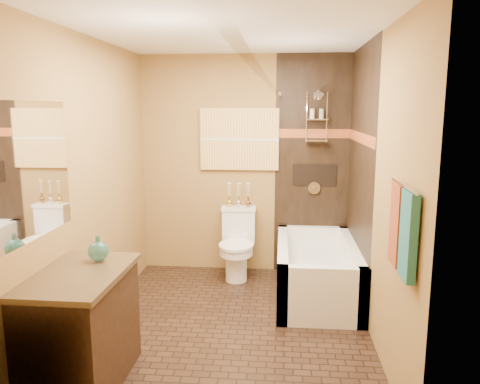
# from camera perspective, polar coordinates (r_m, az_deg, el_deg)

# --- Properties ---
(floor) EXTENTS (3.00, 3.00, 0.00)m
(floor) POSITION_cam_1_polar(r_m,az_deg,el_deg) (4.32, -1.09, -15.91)
(floor) COLOR black
(floor) RESTS_ON ground
(wall_left) EXTENTS (0.02, 3.00, 2.50)m
(wall_left) POSITION_cam_1_polar(r_m,az_deg,el_deg) (4.24, -17.51, 0.86)
(wall_left) COLOR olive
(wall_left) RESTS_ON floor
(wall_right) EXTENTS (0.02, 3.00, 2.50)m
(wall_right) POSITION_cam_1_polar(r_m,az_deg,el_deg) (3.99, 16.25, 0.37)
(wall_right) COLOR olive
(wall_right) RESTS_ON floor
(wall_back) EXTENTS (2.40, 0.02, 2.50)m
(wall_back) POSITION_cam_1_polar(r_m,az_deg,el_deg) (5.41, 0.59, 3.28)
(wall_back) COLOR olive
(wall_back) RESTS_ON floor
(wall_front) EXTENTS (2.40, 0.02, 2.50)m
(wall_front) POSITION_cam_1_polar(r_m,az_deg,el_deg) (2.48, -4.96, -5.10)
(wall_front) COLOR olive
(wall_front) RESTS_ON floor
(ceiling) EXTENTS (3.00, 3.00, 0.00)m
(ceiling) POSITION_cam_1_polar(r_m,az_deg,el_deg) (3.93, -1.22, 18.95)
(ceiling) COLOR silver
(ceiling) RESTS_ON wall_back
(alcove_tile_back) EXTENTS (0.85, 0.01, 2.50)m
(alcove_tile_back) POSITION_cam_1_polar(r_m,az_deg,el_deg) (5.40, 8.82, 3.14)
(alcove_tile_back) COLOR black
(alcove_tile_back) RESTS_ON wall_back
(alcove_tile_right) EXTENTS (0.01, 1.50, 2.50)m
(alcove_tile_right) POSITION_cam_1_polar(r_m,az_deg,el_deg) (4.72, 14.39, 1.93)
(alcove_tile_right) COLOR black
(alcove_tile_right) RESTS_ON wall_right
(mosaic_band_back) EXTENTS (0.85, 0.01, 0.10)m
(mosaic_band_back) POSITION_cam_1_polar(r_m,az_deg,el_deg) (5.35, 8.94, 7.06)
(mosaic_band_back) COLOR maroon
(mosaic_band_back) RESTS_ON alcove_tile_back
(mosaic_band_right) EXTENTS (0.01, 1.50, 0.10)m
(mosaic_band_right) POSITION_cam_1_polar(r_m,az_deg,el_deg) (4.68, 14.47, 6.42)
(mosaic_band_right) COLOR maroon
(mosaic_band_right) RESTS_ON alcove_tile_right
(alcove_niche) EXTENTS (0.50, 0.01, 0.25)m
(alcove_niche) POSITION_cam_1_polar(r_m,az_deg,el_deg) (5.41, 9.06, 2.08)
(alcove_niche) COLOR black
(alcove_niche) RESTS_ON alcove_tile_back
(shower_fixtures) EXTENTS (0.24, 0.33, 1.16)m
(shower_fixtures) POSITION_cam_1_polar(r_m,az_deg,el_deg) (5.25, 9.29, 7.49)
(shower_fixtures) COLOR silver
(shower_fixtures) RESTS_ON floor
(curtain_rod) EXTENTS (0.03, 1.55, 0.03)m
(curtain_rod) POSITION_cam_1_polar(r_m,az_deg,el_deg) (4.61, 4.91, 11.63)
(curtain_rod) COLOR silver
(curtain_rod) RESTS_ON wall_back
(towel_bar) EXTENTS (0.02, 0.55, 0.02)m
(towel_bar) POSITION_cam_1_polar(r_m,az_deg,el_deg) (2.93, 19.34, 0.73)
(towel_bar) COLOR silver
(towel_bar) RESTS_ON wall_right
(towel_teal) EXTENTS (0.05, 0.22, 0.52)m
(towel_teal) POSITION_cam_1_polar(r_m,az_deg,el_deg) (2.87, 19.84, -5.03)
(towel_teal) COLOR #1F6169
(towel_teal) RESTS_ON towel_bar
(towel_rust) EXTENTS (0.05, 0.22, 0.52)m
(towel_rust) POSITION_cam_1_polar(r_m,az_deg,el_deg) (3.11, 18.65, -3.79)
(towel_rust) COLOR maroon
(towel_rust) RESTS_ON towel_bar
(sunset_painting) EXTENTS (0.90, 0.04, 0.70)m
(sunset_painting) POSITION_cam_1_polar(r_m,az_deg,el_deg) (5.37, -0.08, 6.44)
(sunset_painting) COLOR gold
(sunset_painting) RESTS_ON wall_back
(vanity_mirror) EXTENTS (0.01, 1.00, 0.90)m
(vanity_mirror) POSITION_cam_1_polar(r_m,az_deg,el_deg) (3.32, -24.01, 2.34)
(vanity_mirror) COLOR white
(vanity_mirror) RESTS_ON wall_left
(bathtub) EXTENTS (0.80, 1.50, 0.55)m
(bathtub) POSITION_cam_1_polar(r_m,az_deg,el_deg) (4.92, 9.32, -9.93)
(bathtub) COLOR white
(bathtub) RESTS_ON floor
(toilet) EXTENTS (0.40, 0.59, 0.78)m
(toilet) POSITION_cam_1_polar(r_m,az_deg,el_deg) (5.31, -0.33, -6.28)
(toilet) COLOR white
(toilet) RESTS_ON floor
(vanity) EXTENTS (0.57, 0.93, 0.82)m
(vanity) POSITION_cam_1_polar(r_m,az_deg,el_deg) (3.51, -18.77, -15.53)
(vanity) COLOR black
(vanity) RESTS_ON floor
(teal_bottle) EXTENTS (0.15, 0.15, 0.23)m
(teal_bottle) POSITION_cam_1_polar(r_m,az_deg,el_deg) (3.52, -16.90, -6.59)
(teal_bottle) COLOR #236965
(teal_bottle) RESTS_ON vanity
(bud_vases) EXTENTS (0.28, 0.06, 0.27)m
(bud_vases) POSITION_cam_1_polar(r_m,az_deg,el_deg) (5.36, -0.16, -0.28)
(bud_vases) COLOR gold
(bud_vases) RESTS_ON toilet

